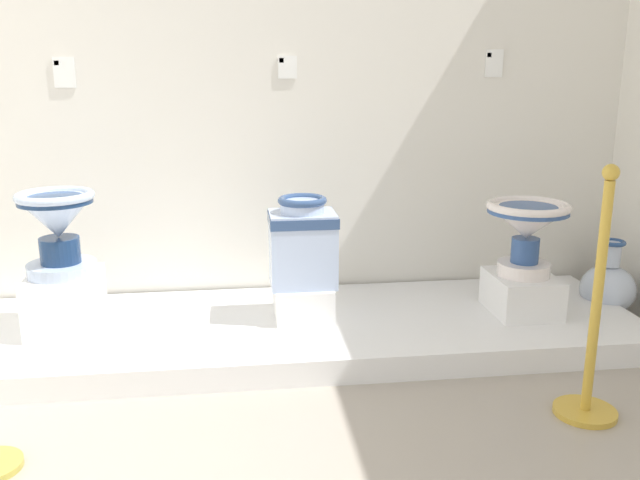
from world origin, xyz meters
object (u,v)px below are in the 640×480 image
Objects in this scene: plinth_block_broad_patterned at (303,300)px; stanchion_post_near_right at (592,343)px; antique_toilet_pale_glazed at (527,225)px; antique_toilet_broad_patterned at (303,240)px; decorative_vase_companion at (608,287)px; info_placard_first at (64,72)px; antique_toilet_rightmost at (57,223)px; info_placard_third at (494,63)px; info_placard_second at (287,67)px; plinth_block_rightmost at (65,302)px; plinth_block_pale_glazed at (522,293)px.

plinth_block_broad_patterned is 0.30× the size of stanchion_post_near_right.
plinth_block_broad_patterned is at bearing 175.89° from antique_toilet_pale_glazed.
antique_toilet_broad_patterned is 1.75m from decorative_vase_companion.
info_placard_first is 2.84m from stanchion_post_near_right.
antique_toilet_pale_glazed is (1.13, -0.08, 0.06)m from antique_toilet_broad_patterned.
antique_toilet_rightmost is at bearing 178.53° from antique_toilet_pale_glazed.
antique_toilet_broad_patterned reaches higher than plinth_block_broad_patterned.
antique_toilet_broad_patterned is at bearing 180.00° from plinth_block_broad_patterned.
plinth_block_broad_patterned is 2.03× the size of info_placard_third.
info_placard_second reaches higher than plinth_block_broad_patterned.
plinth_block_rightmost is 1.20× the size of plinth_block_broad_patterned.
antique_toilet_pale_glazed is at bearing 26.57° from plinth_block_pale_glazed.
antique_toilet_rightmost is 0.89× the size of antique_toilet_broad_patterned.
plinth_block_rightmost is 2.29m from plinth_block_pale_glazed.
info_placard_third is at bearing 0.00° from info_placard_second.
info_placard_third is (2.32, -0.00, 0.05)m from info_placard_first.
plinth_block_broad_patterned is at bearing -87.18° from info_placard_second.
info_placard_third is at bearing 23.69° from plinth_block_broad_patterned.
plinth_block_broad_patterned is 0.69× the size of decorative_vase_companion.
stanchion_post_near_right is (2.21, -0.90, -0.34)m from antique_toilet_rightmost.
info_placard_second is at bearing -180.00° from info_placard_third.
plinth_block_pale_glazed is at bearing -90.08° from info_placard_third.
info_placard_first is 2.32m from info_placard_third.
antique_toilet_pale_glazed is 0.98m from info_placard_third.
info_placard_third is at bearing 86.53° from stanchion_post_near_right.
info_placard_first is at bearing 157.17° from antique_toilet_broad_patterned.
info_placard_first is at bearing 180.00° from info_placard_third.
info_placard_third is at bearing 89.92° from antique_toilet_pale_glazed.
decorative_vase_companion reaches higher than plinth_block_broad_patterned.
antique_toilet_pale_glazed is at bearing -164.36° from decorative_vase_companion.
decorative_vase_companion is (0.58, 0.16, -0.04)m from plinth_block_pale_glazed.
plinth_block_pale_glazed is 0.90× the size of antique_toilet_pale_glazed.
plinth_block_rightmost reaches higher than plinth_block_pale_glazed.
info_placard_third is 0.15× the size of stanchion_post_near_right.
plinth_block_rightmost is 1.19m from info_placard_first.
antique_toilet_pale_glazed is 0.93× the size of decorative_vase_companion.
antique_toilet_broad_patterned is 2.89× the size of info_placard_first.
decorative_vase_companion is at bearing -35.94° from info_placard_third.
plinth_block_pale_glazed is at bearing -4.11° from antique_toilet_broad_patterned.
plinth_block_pale_glazed is at bearing 84.22° from stanchion_post_near_right.
info_placard_third is 1.40m from decorative_vase_companion.
info_placard_first reaches higher than antique_toilet_pale_glazed.
plinth_block_rightmost is 2.60m from info_placard_third.
stanchion_post_near_right is at bearing -93.47° from info_placard_third.
decorative_vase_companion reaches higher than plinth_block_rightmost.
info_placard_second is at bearing 166.47° from decorative_vase_companion.
info_placard_second reaches higher than antique_toilet_pale_glazed.
decorative_vase_companion is (0.58, -0.42, -1.20)m from info_placard_third.
antique_toilet_pale_glazed reaches higher than plinth_block_broad_patterned.
antique_toilet_broad_patterned is 1.41m from stanchion_post_near_right.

